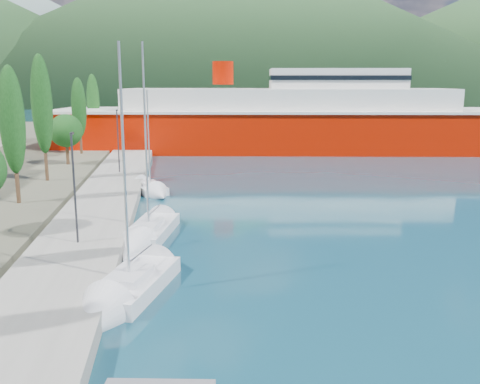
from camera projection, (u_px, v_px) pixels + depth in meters
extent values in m
plane|color=#134356|center=(188.00, 120.00, 133.42)|extent=(1400.00, 1400.00, 0.00)
cube|color=gray|center=(105.00, 203.00, 40.91)|extent=(5.00, 88.00, 0.80)
cone|color=gray|center=(239.00, 16.00, 668.95)|extent=(760.00, 760.00, 180.00)
cone|color=#2B4F29|center=(230.00, 16.00, 398.65)|extent=(480.00, 480.00, 115.00)
cylinder|color=#47301E|center=(18.00, 188.00, 39.38)|extent=(0.30, 0.30, 2.20)
ellipsoid|color=#164416|center=(12.00, 120.00, 38.37)|extent=(1.80, 1.80, 7.80)
cylinder|color=#47301E|center=(46.00, 167.00, 48.31)|extent=(0.30, 0.30, 2.47)
ellipsoid|color=#164416|center=(42.00, 104.00, 47.17)|extent=(1.80, 1.80, 8.76)
cylinder|color=#47301E|center=(67.00, 154.00, 57.89)|extent=(0.36, 0.36, 2.22)
sphere|color=#164416|center=(66.00, 131.00, 57.38)|extent=(3.55, 3.55, 3.55)
cylinder|color=#47301E|center=(81.00, 145.00, 66.46)|extent=(0.30, 0.30, 2.05)
ellipsoid|color=#164416|center=(79.00, 108.00, 65.52)|extent=(1.80, 1.80, 7.27)
cylinder|color=#47301E|center=(95.00, 135.00, 78.20)|extent=(0.30, 0.30, 2.18)
ellipsoid|color=#164416|center=(93.00, 101.00, 77.19)|extent=(1.80, 1.80, 7.71)
cylinder|color=#2D2D33|center=(74.00, 189.00, 28.94)|extent=(0.12, 0.12, 6.00)
cube|color=#2D2D33|center=(72.00, 133.00, 28.58)|extent=(0.15, 0.50, 0.12)
cylinder|color=#2D2D33|center=(118.00, 142.00, 51.84)|extent=(0.12, 0.12, 6.00)
cube|color=#2D2D33|center=(117.00, 110.00, 51.47)|extent=(0.15, 0.50, 0.12)
cube|color=silver|center=(133.00, 286.00, 24.63)|extent=(4.41, 6.65, 0.99)
cube|color=silver|center=(129.00, 276.00, 24.10)|extent=(2.24, 2.82, 0.38)
cylinder|color=silver|center=(124.00, 165.00, 23.08)|extent=(0.12, 0.12, 10.40)
cone|color=silver|center=(93.00, 323.00, 20.86)|extent=(3.33, 3.54, 2.52)
cube|color=silver|center=(151.00, 232.00, 33.59)|extent=(3.67, 6.78, 0.91)
cube|color=silver|center=(149.00, 224.00, 33.05)|extent=(1.92, 2.81, 0.35)
cylinder|color=silver|center=(146.00, 137.00, 31.96)|extent=(0.12, 0.12, 11.10)
cone|color=silver|center=(131.00, 252.00, 29.58)|extent=(2.92, 3.44, 2.32)
cube|color=silver|center=(149.00, 189.00, 47.06)|extent=(3.53, 5.20, 0.82)
cube|color=silver|center=(150.00, 184.00, 46.67)|extent=(1.81, 2.22, 0.32)
cylinder|color=silver|center=(149.00, 138.00, 45.86)|extent=(0.12, 0.12, 8.19)
cone|color=silver|center=(160.00, 196.00, 44.36)|extent=(2.70, 2.79, 2.09)
cube|color=#B11200|center=(286.00, 133.00, 75.08)|extent=(65.70, 22.47, 6.22)
cube|color=silver|center=(287.00, 110.00, 74.45)|extent=(66.21, 22.93, 0.33)
cube|color=silver|center=(287.00, 101.00, 74.18)|extent=(45.60, 17.35, 3.33)
cube|color=silver|center=(336.00, 79.00, 73.43)|extent=(19.05, 10.78, 2.67)
cylinder|color=#B11200|center=(223.00, 73.00, 73.61)|extent=(2.89, 2.89, 3.11)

